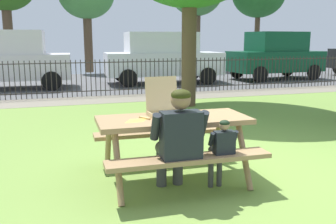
{
  "coord_description": "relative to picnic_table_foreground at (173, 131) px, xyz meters",
  "views": [
    {
      "loc": [
        -2.45,
        -4.18,
        1.69
      ],
      "look_at": [
        -1.01,
        0.36,
        0.75
      ],
      "focal_mm": 39.67,
      "sensor_mm": 36.0,
      "label": 1
    }
  ],
  "objects": [
    {
      "name": "street_asphalt",
      "position": [
        1.08,
        10.74,
        -0.6
      ],
      "size": [
        28.0,
        7.38,
        0.01
      ],
      "primitive_type": "cube",
      "color": "#515154"
    },
    {
      "name": "pizza_slice_on_table",
      "position": [
        -0.44,
        -0.03,
        0.18
      ],
      "size": [
        0.32,
        0.27,
        0.02
      ],
      "color": "#F3C54C",
      "rests_on": "picnic_table_foreground"
    },
    {
      "name": "iron_fence_streetside",
      "position": [
        1.08,
        7.05,
        -0.04
      ],
      "size": [
        21.31,
        0.03,
        1.09
      ],
      "color": "#2D2823",
      "rests_on": "ground"
    },
    {
      "name": "child_at_table",
      "position": [
        0.38,
        -0.54,
        -0.09
      ],
      "size": [
        0.33,
        0.32,
        0.84
      ],
      "color": "#3D3D3D",
      "rests_on": "ground"
    },
    {
      "name": "parked_car_far_right",
      "position": [
        7.74,
        9.61,
        0.41
      ],
      "size": [
        3.99,
        2.02,
        1.98
      ],
      "color": "#0E472B",
      "rests_on": "ground"
    },
    {
      "name": "cobblestone_walkway",
      "position": [
        1.08,
        6.35,
        -0.6
      ],
      "size": [
        28.0,
        1.4,
        0.01
      ],
      "primitive_type": "cube",
      "color": "gray"
    },
    {
      "name": "adult_at_table",
      "position": [
        -0.11,
        -0.5,
        0.06
      ],
      "size": [
        0.61,
        0.6,
        1.19
      ],
      "color": "#414141",
      "rests_on": "ground"
    },
    {
      "name": "parked_car_right",
      "position": [
        2.74,
        9.61,
        0.41
      ],
      "size": [
        4.48,
        2.09,
        1.94
      ],
      "color": "white",
      "rests_on": "ground"
    },
    {
      "name": "pizza_box_open",
      "position": [
        -0.06,
        0.12,
        0.28
      ],
      "size": [
        0.45,
        0.49,
        0.47
      ],
      "color": "tan",
      "rests_on": "picnic_table_foreground"
    },
    {
      "name": "parked_car_center",
      "position": [
        -2.64,
        9.61,
        0.41
      ],
      "size": [
        3.99,
        2.01,
        1.98
      ],
      "color": "silver",
      "rests_on": "ground"
    },
    {
      "name": "picnic_table_foreground",
      "position": [
        0.0,
        0.0,
        0.0
      ],
      "size": [
        1.84,
        1.52,
        0.79
      ],
      "color": "#9D7951",
      "rests_on": "ground"
    },
    {
      "name": "ground",
      "position": [
        1.08,
        1.56,
        -0.61
      ],
      "size": [
        28.0,
        10.98,
        0.02
      ],
      "primitive_type": "cube",
      "color": "olive"
    }
  ]
}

